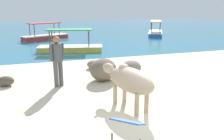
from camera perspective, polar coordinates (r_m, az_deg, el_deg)
name	(u,v)px	position (r m, az deg, el deg)	size (l,w,h in m)	color
sand_beach	(157,129)	(5.21, 10.95, -14.04)	(18.00, 14.00, 0.04)	beige
water_surface	(59,31)	(26.17, -12.90, 9.36)	(60.00, 36.00, 0.03)	teal
cow	(129,80)	(5.84, 4.24, -2.46)	(1.03, 1.97, 1.10)	tan
deck_chair_far	(125,135)	(4.12, 3.12, -15.69)	(0.91, 0.92, 0.68)	olive
person_standing	(57,58)	(7.53, -13.24, 2.94)	(0.46, 0.32, 1.62)	#4C4C51
shore_rock_large	(131,68)	(8.71, 4.64, 0.48)	(0.92, 0.70, 0.57)	gray
shore_rock_medium	(93,64)	(9.75, -4.68, 1.41)	(0.55, 0.48, 0.34)	gray
shore_rock_small	(5,81)	(8.32, -24.72, -2.49)	(0.56, 0.40, 0.33)	brown
shore_rock_flat	(103,70)	(8.08, -2.15, 0.10)	(1.06, 0.89, 0.77)	#6B5B4C
boat_red	(45,36)	(19.56, -16.05, 8.11)	(3.80, 2.70, 1.29)	#C63833
boat_blue	(155,32)	(21.80, 10.61, 9.13)	(2.79, 3.77, 1.29)	#3866B7
boat_yellow	(70,47)	(13.77, -10.18, 5.65)	(3.84, 1.95, 1.29)	gold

